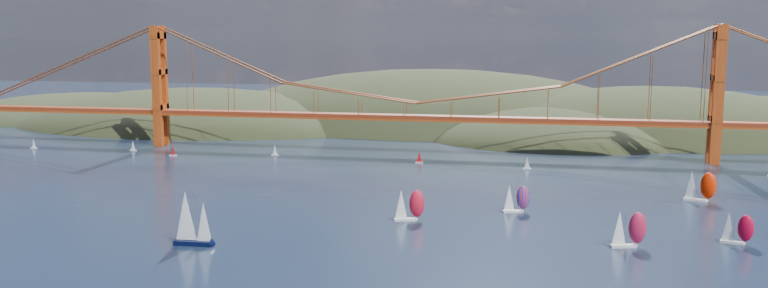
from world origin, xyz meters
TOP-DOWN VIEW (x-y plane):
  - headlands at (44.95, 278.29)m, footprint 725.00×225.00m
  - bridge at (-1.75, 180.00)m, footprint 552.00×12.00m
  - sloop_navy at (-30.10, 28.10)m, footprint 9.67×5.64m
  - racer_0 at (17.50, 62.84)m, footprint 8.70×5.31m
  - racer_1 at (73.83, 48.04)m, footprint 8.83×5.06m
  - racer_2 at (100.26, 56.76)m, footprint 7.62×4.33m
  - racer_3 at (100.78, 105.25)m, footprint 9.39×5.14m
  - racer_rwb at (46.06, 78.85)m, footprint 8.02×4.93m
  - distant_boat_0 at (-171.49, 157.99)m, footprint 3.00×2.00m
  - distant_boat_1 at (-124.28, 161.78)m, footprint 3.00×2.00m
  - distant_boat_2 at (-100.04, 152.06)m, footprint 3.00×2.00m
  - distant_boat_3 at (-58.03, 162.08)m, footprint 3.00×2.00m
  - distant_boat_8 at (47.76, 150.91)m, footprint 3.00×2.00m
  - distant_boat_9 at (5.20, 156.15)m, footprint 3.00×2.00m

SIDE VIEW (x-z plane):
  - headlands at x=44.95m, z-range -60.46..35.54m
  - distant_boat_0 at x=-171.49m, z-range 0.06..4.76m
  - distant_boat_1 at x=-124.28m, z-range 0.06..4.76m
  - distant_boat_2 at x=-100.04m, z-range 0.06..4.76m
  - distant_boat_3 at x=-58.03m, z-range 0.06..4.76m
  - distant_boat_8 at x=47.76m, z-range 0.06..4.76m
  - distant_boat_9 at x=5.20m, z-range 0.06..4.76m
  - racer_2 at x=100.26m, z-range -0.23..8.30m
  - racer_rwb at x=46.06m, z-range -0.25..8.73m
  - racer_0 at x=17.50m, z-range -0.27..9.47m
  - racer_1 at x=73.83m, z-range -0.27..9.63m
  - racer_3 at x=100.78m, z-range -0.29..10.23m
  - sloop_navy at x=-30.10m, z-range -0.87..13.98m
  - bridge at x=-1.75m, z-range 4.73..59.73m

